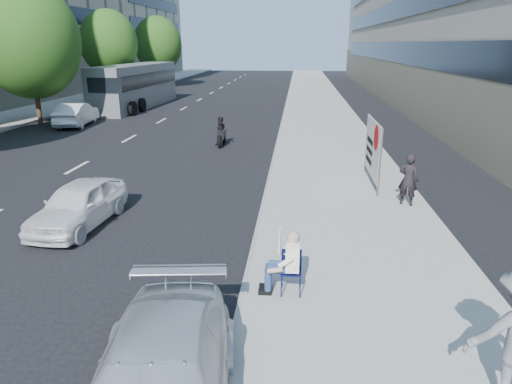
# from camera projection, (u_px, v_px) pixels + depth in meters

# --- Properties ---
(ground) EXTENTS (160.00, 160.00, 0.00)m
(ground) POSITION_uv_depth(u_px,v_px,m) (187.00, 263.00, 10.52)
(ground) COLOR black
(ground) RESTS_ON ground
(near_sidewalk) EXTENTS (5.00, 120.00, 0.15)m
(near_sidewalk) POSITION_uv_depth(u_px,v_px,m) (322.00, 122.00, 29.09)
(near_sidewalk) COLOR gray
(near_sidewalk) RESTS_ON ground
(far_sidewalk) EXTENTS (4.50, 120.00, 0.15)m
(far_sidewalk) POSITION_uv_depth(u_px,v_px,m) (14.00, 117.00, 30.89)
(far_sidewalk) COLOR gray
(far_sidewalk) RESTS_ON ground
(tree_far_c) EXTENTS (6.00, 6.00, 8.47)m
(tree_far_c) POSITION_uv_depth(u_px,v_px,m) (29.00, 40.00, 27.20)
(tree_far_c) COLOR #382616
(tree_far_c) RESTS_ON ground
(tree_far_d) EXTENTS (4.80, 4.80, 7.65)m
(tree_far_d) POSITION_uv_depth(u_px,v_px,m) (109.00, 43.00, 38.60)
(tree_far_d) COLOR #382616
(tree_far_d) RESTS_ON ground
(tree_far_e) EXTENTS (5.40, 5.40, 7.89)m
(tree_far_e) POSITION_uv_depth(u_px,v_px,m) (158.00, 44.00, 51.90)
(tree_far_e) COLOR #382616
(tree_far_e) RESTS_ON ground
(seated_protester) EXTENTS (0.83, 1.12, 1.31)m
(seated_protester) POSITION_uv_depth(u_px,v_px,m) (286.00, 259.00, 8.79)
(seated_protester) COLOR #11144E
(seated_protester) RESTS_ON near_sidewalk
(pedestrian_woman) EXTENTS (0.68, 0.57, 1.59)m
(pedestrian_woman) POSITION_uv_depth(u_px,v_px,m) (408.00, 179.00, 13.66)
(pedestrian_woman) COLOR black
(pedestrian_woman) RESTS_ON near_sidewalk
(protest_banner) EXTENTS (0.08, 3.06, 2.20)m
(protest_banner) POSITION_uv_depth(u_px,v_px,m) (373.00, 148.00, 15.71)
(protest_banner) COLOR #4C4C4C
(protest_banner) RESTS_ON near_sidewalk
(white_sedan_near) EXTENTS (1.75, 3.75, 1.24)m
(white_sedan_near) POSITION_uv_depth(u_px,v_px,m) (79.00, 204.00, 12.52)
(white_sedan_near) COLOR white
(white_sedan_near) RESTS_ON ground
(white_sedan_mid) EXTENTS (1.99, 4.41, 1.40)m
(white_sedan_mid) POSITION_uv_depth(u_px,v_px,m) (76.00, 114.00, 28.05)
(white_sedan_mid) COLOR silver
(white_sedan_mid) RESTS_ON ground
(motorcycle) EXTENTS (0.74, 2.05, 1.42)m
(motorcycle) POSITION_uv_depth(u_px,v_px,m) (222.00, 133.00, 22.56)
(motorcycle) COLOR black
(motorcycle) RESTS_ON ground
(bus) EXTENTS (3.24, 12.18, 3.30)m
(bus) POSITION_uv_depth(u_px,v_px,m) (136.00, 86.00, 36.02)
(bus) COLOR slate
(bus) RESTS_ON ground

